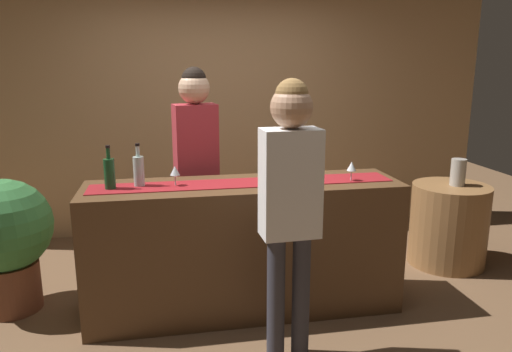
% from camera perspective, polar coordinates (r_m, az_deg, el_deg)
% --- Properties ---
extents(ground_plane, '(10.00, 10.00, 0.00)m').
position_cam_1_polar(ground_plane, '(3.82, -1.35, -15.12)').
color(ground_plane, brown).
extents(back_wall, '(6.00, 0.12, 2.90)m').
position_cam_1_polar(back_wall, '(5.26, -4.83, 9.21)').
color(back_wall, tan).
rests_on(back_wall, ground).
extents(bar_counter, '(2.26, 0.60, 0.97)m').
position_cam_1_polar(bar_counter, '(3.61, -1.39, -8.34)').
color(bar_counter, '#543821').
rests_on(bar_counter, ground).
extents(counter_runner_cloth, '(2.15, 0.28, 0.01)m').
position_cam_1_polar(counter_runner_cloth, '(3.46, -1.43, -0.82)').
color(counter_runner_cloth, maroon).
rests_on(counter_runner_cloth, bar_counter).
extents(wine_bottle_green, '(0.07, 0.07, 0.30)m').
position_cam_1_polar(wine_bottle_green, '(3.42, -16.79, 0.33)').
color(wine_bottle_green, '#194723').
rests_on(wine_bottle_green, bar_counter).
extents(wine_bottle_clear, '(0.07, 0.07, 0.30)m').
position_cam_1_polar(wine_bottle_clear, '(3.45, -13.58, 0.64)').
color(wine_bottle_clear, '#B2C6C1').
rests_on(wine_bottle_clear, bar_counter).
extents(wine_glass_near_customer, '(0.07, 0.07, 0.14)m').
position_cam_1_polar(wine_glass_near_customer, '(3.41, -9.48, 0.54)').
color(wine_glass_near_customer, silver).
rests_on(wine_glass_near_customer, bar_counter).
extents(wine_glass_mid_counter, '(0.07, 0.07, 0.14)m').
position_cam_1_polar(wine_glass_mid_counter, '(3.44, 1.79, 0.84)').
color(wine_glass_mid_counter, silver).
rests_on(wine_glass_mid_counter, bar_counter).
extents(wine_glass_far_end, '(0.07, 0.07, 0.14)m').
position_cam_1_polar(wine_glass_far_end, '(3.57, 11.13, 1.05)').
color(wine_glass_far_end, silver).
rests_on(wine_glass_far_end, bar_counter).
extents(bartender, '(0.37, 0.25, 1.78)m').
position_cam_1_polar(bartender, '(3.97, -7.06, 2.95)').
color(bartender, '#26262B').
rests_on(bartender, ground).
extents(customer_sipping, '(0.35, 0.24, 1.73)m').
position_cam_1_polar(customer_sipping, '(2.84, 4.02, -1.92)').
color(customer_sipping, '#33333D').
rests_on(customer_sipping, ground).
extents(round_side_table, '(0.68, 0.68, 0.74)m').
position_cam_1_polar(round_side_table, '(4.78, 21.62, -5.33)').
color(round_side_table, olive).
rests_on(round_side_table, ground).
extents(vase_on_side_table, '(0.13, 0.13, 0.24)m').
position_cam_1_polar(vase_on_side_table, '(4.66, 22.60, 0.41)').
color(vase_on_side_table, '#A8A399').
rests_on(vase_on_side_table, round_side_table).
extents(potted_plant_tall, '(0.68, 0.68, 1.00)m').
position_cam_1_polar(potted_plant_tall, '(4.00, -27.34, -6.29)').
color(potted_plant_tall, brown).
rests_on(potted_plant_tall, ground).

